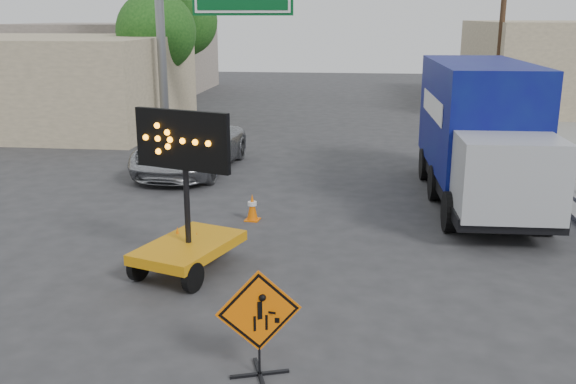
% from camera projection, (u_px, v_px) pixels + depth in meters
% --- Properties ---
extents(ground, '(100.00, 100.00, 0.00)m').
position_uv_depth(ground, '(228.00, 377.00, 8.98)').
color(ground, '#2D2D30').
rests_on(ground, ground).
extents(curb_right, '(0.40, 60.00, 0.12)m').
position_uv_depth(curb_right, '(519.00, 158.00, 22.49)').
color(curb_right, gray).
rests_on(curb_right, ground).
extents(storefront_left_near, '(14.00, 10.00, 4.00)m').
position_uv_depth(storefront_left_near, '(17.00, 81.00, 29.21)').
color(storefront_left_near, '#CAB791').
rests_on(storefront_left_near, ground).
extents(storefront_left_far, '(12.00, 10.00, 4.40)m').
position_uv_depth(storefront_left_far, '(113.00, 58.00, 42.67)').
color(storefront_left_far, '#A6968A').
rests_on(storefront_left_far, ground).
extents(building_right_far, '(10.00, 14.00, 4.60)m').
position_uv_depth(building_right_far, '(570.00, 64.00, 35.59)').
color(building_right_far, '#CAB791').
rests_on(building_right_far, ground).
extents(highway_gantry, '(6.18, 0.38, 6.90)m').
position_uv_depth(highway_gantry, '(210.00, 11.00, 25.33)').
color(highway_gantry, slate).
rests_on(highway_gantry, ground).
extents(utility_pole_far, '(1.80, 0.26, 9.00)m').
position_uv_depth(utility_pole_far, '(502.00, 20.00, 29.79)').
color(utility_pole_far, '#442F1D').
rests_on(utility_pole_far, ground).
extents(tree_left_near, '(3.71, 3.71, 6.03)m').
position_uv_depth(tree_left_near, '(156.00, 32.00, 29.86)').
color(tree_left_near, '#442F1D').
rests_on(tree_left_near, ground).
extents(tree_left_far, '(4.10, 4.10, 6.66)m').
position_uv_depth(tree_left_far, '(182.00, 21.00, 37.52)').
color(tree_left_far, '#442F1D').
rests_on(tree_left_far, ground).
extents(construction_sign, '(1.14, 0.82, 1.59)m').
position_uv_depth(construction_sign, '(259.00, 321.00, 8.81)').
color(construction_sign, black).
rests_on(construction_sign, ground).
extents(arrow_board, '(2.02, 2.58, 3.22)m').
position_uv_depth(arrow_board, '(188.00, 237.00, 12.53)').
color(arrow_board, orange).
rests_on(arrow_board, ground).
extents(pickup_truck, '(2.88, 5.65, 1.53)m').
position_uv_depth(pickup_truck, '(190.00, 148.00, 20.73)').
color(pickup_truck, '#A0A2A7').
rests_on(pickup_truck, ground).
extents(box_truck, '(2.68, 7.86, 3.70)m').
position_uv_depth(box_truck, '(480.00, 141.00, 17.08)').
color(box_truck, black).
rests_on(box_truck, ground).
extents(cone_a, '(0.50, 0.50, 0.75)m').
position_uv_depth(cone_a, '(178.00, 244.00, 13.12)').
color(cone_a, '#EC6404').
rests_on(cone_a, ground).
extents(cone_b, '(0.33, 0.33, 0.65)m').
position_uv_depth(cone_b, '(197.00, 247.00, 13.08)').
color(cone_b, '#EC6404').
rests_on(cone_b, ground).
extents(cone_c, '(0.38, 0.38, 0.68)m').
position_uv_depth(cone_c, '(252.00, 207.00, 15.80)').
color(cone_c, '#EC6404').
rests_on(cone_c, ground).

